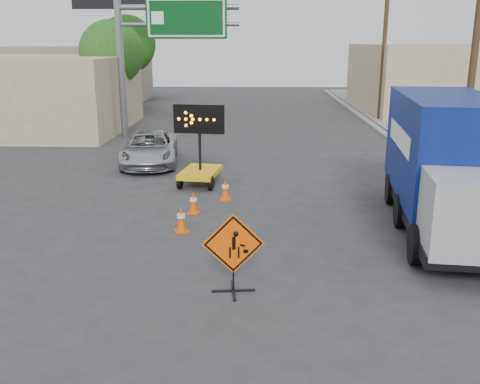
# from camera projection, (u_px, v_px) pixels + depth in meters

# --- Properties ---
(ground) EXTENTS (100.00, 100.00, 0.00)m
(ground) POSITION_uv_depth(u_px,v_px,m) (233.00, 294.00, 10.47)
(ground) COLOR #2D2D30
(ground) RESTS_ON ground
(curb_right) EXTENTS (0.40, 60.00, 0.12)m
(curb_right) POSITION_uv_depth(u_px,v_px,m) (404.00, 148.00, 24.65)
(curb_right) COLOR gray
(curb_right) RESTS_ON ground
(sidewalk_right) EXTENTS (4.00, 60.00, 0.15)m
(sidewalk_right) POSITION_uv_depth(u_px,v_px,m) (454.00, 148.00, 24.57)
(sidewalk_right) COLOR gray
(sidewalk_right) RESTS_ON ground
(storefront_left_far) EXTENTS (12.00, 10.00, 4.40)m
(storefront_left_far) POSITION_uv_depth(u_px,v_px,m) (67.00, 75.00, 43.06)
(storefront_left_far) COLOR gray
(storefront_left_far) RESTS_ON ground
(building_right_far) EXTENTS (10.00, 14.00, 4.60)m
(building_right_far) POSITION_uv_depth(u_px,v_px,m) (433.00, 77.00, 38.28)
(building_right_far) COLOR #C7B690
(building_right_far) RESTS_ON ground
(highway_gantry) EXTENTS (6.18, 0.38, 6.90)m
(highway_gantry) POSITION_uv_depth(u_px,v_px,m) (160.00, 35.00, 26.51)
(highway_gantry) COLOR slate
(highway_gantry) RESTS_ON ground
(utility_pole_near) EXTENTS (1.80, 0.26, 9.00)m
(utility_pole_near) POSITION_uv_depth(u_px,v_px,m) (475.00, 44.00, 18.56)
(utility_pole_near) COLOR #41321B
(utility_pole_near) RESTS_ON ground
(utility_pole_far) EXTENTS (1.80, 0.26, 9.00)m
(utility_pole_far) POSITION_uv_depth(u_px,v_px,m) (384.00, 43.00, 32.02)
(utility_pole_far) COLOR #41321B
(utility_pole_far) RESTS_ON ground
(tree_left_near) EXTENTS (3.71, 3.71, 6.03)m
(tree_left_near) POSITION_uv_depth(u_px,v_px,m) (112.00, 53.00, 30.76)
(tree_left_near) COLOR #41321B
(tree_left_near) RESTS_ON ground
(tree_left_far) EXTENTS (4.10, 4.10, 6.66)m
(tree_left_far) POSITION_uv_depth(u_px,v_px,m) (127.00, 44.00, 38.37)
(tree_left_far) COLOR #41321B
(tree_left_far) RESTS_ON ground
(construction_sign) EXTENTS (1.22, 0.87, 1.62)m
(construction_sign) POSITION_uv_depth(u_px,v_px,m) (233.00, 251.00, 10.36)
(construction_sign) COLOR black
(construction_sign) RESTS_ON ground
(arrow_board) EXTENTS (1.74, 2.09, 2.76)m
(arrow_board) POSITION_uv_depth(u_px,v_px,m) (200.00, 167.00, 18.37)
(arrow_board) COLOR yellow
(arrow_board) RESTS_ON ground
(pickup_truck) EXTENTS (2.68, 4.84, 1.28)m
(pickup_truck) POSITION_uv_depth(u_px,v_px,m) (150.00, 149.00, 21.44)
(pickup_truck) COLOR #B5B8BC
(pickup_truck) RESTS_ON ground
(box_truck) EXTENTS (2.97, 7.48, 3.45)m
(box_truck) POSITION_uv_depth(u_px,v_px,m) (445.00, 171.00, 13.71)
(box_truck) COLOR black
(box_truck) RESTS_ON ground
(cone_a) EXTENTS (0.45, 0.45, 0.68)m
(cone_a) POSITION_uv_depth(u_px,v_px,m) (181.00, 219.00, 13.84)
(cone_a) COLOR #F45305
(cone_a) RESTS_ON ground
(cone_b) EXTENTS (0.40, 0.40, 0.64)m
(cone_b) POSITION_uv_depth(u_px,v_px,m) (193.00, 203.00, 15.34)
(cone_b) COLOR #F45305
(cone_b) RESTS_ON ground
(cone_c) EXTENTS (0.35, 0.35, 0.66)m
(cone_c) POSITION_uv_depth(u_px,v_px,m) (225.00, 189.00, 16.67)
(cone_c) COLOR #F45305
(cone_c) RESTS_ON ground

